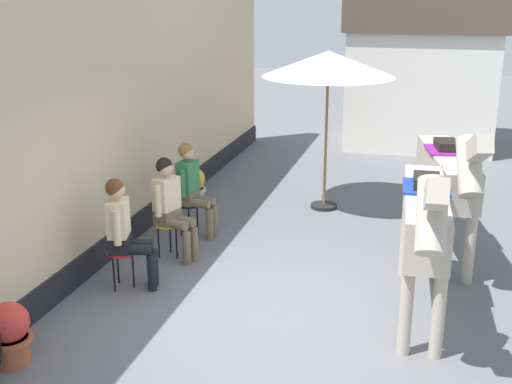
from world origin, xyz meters
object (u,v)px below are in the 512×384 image
object	(u,v)px
saddled_horse_far	(448,175)
flower_planter_nearest	(10,332)
seated_visitor_middle	(171,203)
saddled_horse_near	(425,218)
cafe_parasol	(328,65)
seated_visitor_far	(192,185)
flower_planter_farthest	(193,185)
seated_visitor_near	(124,228)

from	to	relation	value
saddled_horse_far	flower_planter_nearest	xyz separation A→B (m)	(-4.05, -3.86, -0.82)
seated_visitor_middle	saddled_horse_near	bearing A→B (deg)	-14.50
flower_planter_nearest	saddled_horse_far	bearing A→B (deg)	43.63
saddled_horse_far	cafe_parasol	size ratio (longest dim) A/B	1.15
seated_visitor_far	saddled_horse_near	bearing A→B (deg)	-27.65
flower_planter_farthest	flower_planter_nearest	bearing A→B (deg)	-90.05
seated_visitor_near	saddled_horse_near	bearing A→B (deg)	2.90
seated_visitor_far	saddled_horse_far	distance (m)	3.58
saddled_horse_near	seated_visitor_near	bearing A→B (deg)	-177.10
seated_visitor_far	flower_planter_nearest	bearing A→B (deg)	-97.48
seated_visitor_near	cafe_parasol	size ratio (longest dim) A/B	0.54
saddled_horse_near	flower_planter_nearest	distance (m)	4.38
seated_visitor_middle	flower_planter_farthest	size ratio (longest dim) A/B	2.17
seated_visitor_far	cafe_parasol	xyz separation A→B (m)	(1.68, 1.74, 1.59)
flower_planter_farthest	seated_visitor_near	bearing A→B (deg)	-84.07
seated_visitor_far	flower_planter_nearest	distance (m)	3.81
flower_planter_nearest	cafe_parasol	size ratio (longest dim) A/B	0.25
saddled_horse_far	flower_planter_farthest	bearing A→B (deg)	162.92
seated_visitor_far	saddled_horse_far	size ratio (longest dim) A/B	0.47
flower_planter_farthest	seated_visitor_far	bearing A→B (deg)	-70.19
seated_visitor_far	saddled_horse_far	world-z (taller)	saddled_horse_far
saddled_horse_near	saddled_horse_far	world-z (taller)	same
seated_visitor_near	flower_planter_nearest	xyz separation A→B (m)	(-0.34, -1.85, -0.44)
seated_visitor_middle	seated_visitor_far	world-z (taller)	same
seated_visitor_far	saddled_horse_near	size ratio (longest dim) A/B	0.46
cafe_parasol	saddled_horse_far	bearing A→B (deg)	-40.81
flower_planter_nearest	cafe_parasol	xyz separation A→B (m)	(2.17, 5.49, 2.03)
seated_visitor_middle	saddled_horse_far	bearing A→B (deg)	15.71
saddled_horse_far	flower_planter_farthest	world-z (taller)	saddled_horse_far
seated_visitor_near	flower_planter_farthest	bearing A→B (deg)	95.93
seated_visitor_middle	flower_planter_farthest	xyz separation A→B (m)	(-0.52, 2.24, -0.44)
seated_visitor_middle	saddled_horse_far	world-z (taller)	saddled_horse_far
seated_visitor_far	saddled_horse_far	bearing A→B (deg)	1.79
seated_visitor_near	saddled_horse_far	size ratio (longest dim) A/B	0.47
flower_planter_nearest	flower_planter_farthest	xyz separation A→B (m)	(0.00, 5.11, 0.00)
saddled_horse_near	seated_visitor_middle	bearing A→B (deg)	165.50
saddled_horse_far	flower_planter_nearest	world-z (taller)	saddled_horse_far
seated_visitor_far	seated_visitor_near	bearing A→B (deg)	-94.48
seated_visitor_middle	cafe_parasol	size ratio (longest dim) A/B	0.54
seated_visitor_middle	cafe_parasol	distance (m)	3.48
seated_visitor_near	seated_visitor_middle	xyz separation A→B (m)	(0.18, 1.02, 0.00)
seated_visitor_middle	seated_visitor_far	bearing A→B (deg)	91.75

